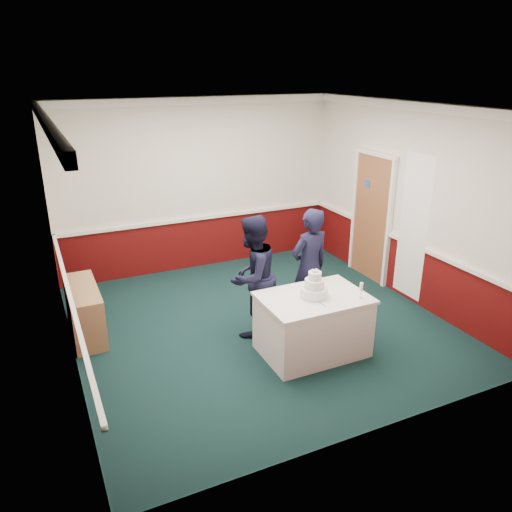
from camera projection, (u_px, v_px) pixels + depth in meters
name	position (u px, v px, depth m)	size (l,w,h in m)	color
ground	(260.00, 324.00, 7.15)	(5.00, 5.00, 0.00)	black
room_shell	(247.00, 180.00, 7.00)	(5.00, 5.00, 3.00)	silver
sideboard	(85.00, 311.00, 6.78)	(0.41, 1.20, 0.70)	#A07E4D
cake_table	(313.00, 324.00, 6.33)	(1.32, 0.92, 0.79)	white
wedding_cake	(314.00, 288.00, 6.15)	(0.35, 0.35, 0.36)	white
cake_knife	(320.00, 303.00, 6.01)	(0.01, 0.22, 0.01)	silver
champagne_flute	(361.00, 288.00, 6.10)	(0.05, 0.05, 0.21)	silver
person_man	(252.00, 276.00, 6.65)	(0.82, 0.64, 1.68)	black
person_woman	(309.00, 268.00, 6.91)	(0.62, 0.41, 1.70)	black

